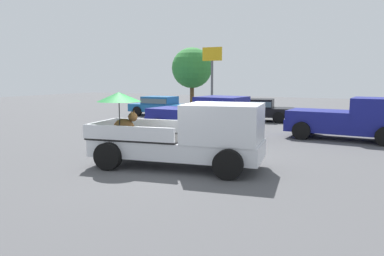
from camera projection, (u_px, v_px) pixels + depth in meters
ground_plane at (177, 166)px, 11.31m from camera, size 80.00×80.00×0.00m
pickup_truck_main at (190, 135)px, 11.05m from camera, size 5.31×2.99×2.20m
pickup_truck_red at (202, 117)px, 17.09m from camera, size 4.91×2.41×1.80m
pickup_truck_far at (351, 119)px, 15.97m from camera, size 4.86×2.30×1.80m
parked_sedan_near at (256, 109)px, 23.00m from camera, size 4.55×2.57×1.33m
parked_sedan_far at (161, 105)px, 25.88m from camera, size 4.32×2.02×1.33m
motel_sign at (212, 67)px, 25.60m from camera, size 1.40×0.16×4.62m
tree_by_lot at (192, 68)px, 29.55m from camera, size 3.14×3.14×4.91m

